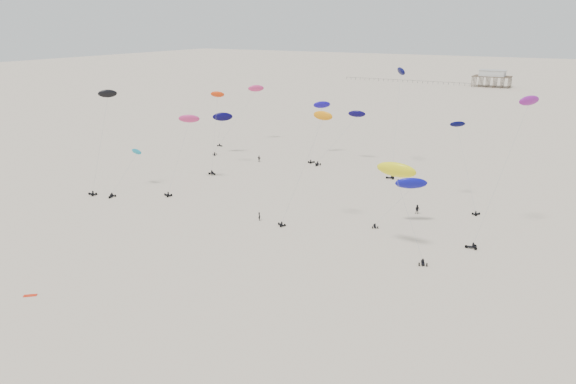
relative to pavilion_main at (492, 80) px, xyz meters
The scene contains 22 objects.
ground_plane 150.39m from the pavilion_main, 86.19° to the right, with size 900.00×900.00×0.00m, color beige.
pavilion_main is the anchor object (origin of this frame).
pier_fence 52.11m from the pavilion_main, behind, with size 80.20×0.20×1.50m.
rig_0 209.09m from the pavilion_main, 90.34° to the right, with size 9.98×13.22×16.81m.
rig_1 234.62m from the pavilion_main, 81.51° to the right, with size 9.78×10.62×18.60m.
rig_2 265.05m from the pavilion_main, 97.85° to the right, with size 5.64×7.24×23.13m.
rig_3 260.83m from the pavilion_main, 97.46° to the right, with size 3.94×12.02×12.13m.
rig_4 221.04m from the pavilion_main, 99.49° to the right, with size 5.67×6.75×12.22m.
rig_5 234.72m from the pavilion_main, 96.73° to the right, with size 6.61×10.12×20.29m.
rig_6 250.94m from the pavilion_main, 83.41° to the right, with size 9.14×8.69×10.56m.
rig_7 259.00m from the pavilion_main, 87.07° to the right, with size 9.29×6.33×21.92m.
rig_8 211.11m from the pavilion_main, 86.43° to the right, with size 6.43×16.14×27.06m.
rig_11 251.65m from the pavilion_main, 79.46° to the right, with size 8.15×14.74×26.11m.
rig_12 202.62m from the pavilion_main, 100.97° to the right, with size 8.77×15.98×20.70m.
rig_13 265.47m from the pavilion_main, 83.22° to the right, with size 10.69×5.83×16.02m.
rig_14 206.49m from the pavilion_main, 93.01° to the right, with size 6.06×14.73×17.12m.
rig_15 248.87m from the pavilion_main, 95.88° to the right, with size 6.94×15.46×18.75m.
spectator_0 261.28m from the pavilion_main, 89.30° to the right, with size 0.71×0.49×1.96m, color black.
spectator_1 244.19m from the pavilion_main, 83.21° to the right, with size 1.09×0.63×2.23m, color black.
spectator_2 222.16m from the pavilion_main, 95.71° to the right, with size 1.21×0.65×2.06m, color black.
spectator_3 226.44m from the pavilion_main, 85.13° to the right, with size 0.77×0.53×2.11m, color black.
grounded_kite_b 303.80m from the pavilion_main, 91.61° to the right, with size 1.80×0.70×0.07m, color red.
Camera 1 is at (48.26, 1.74, 37.26)m, focal length 35.00 mm.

